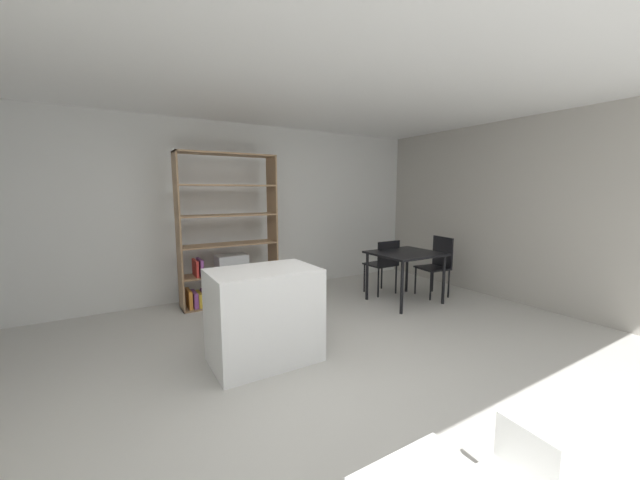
% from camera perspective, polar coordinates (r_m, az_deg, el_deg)
% --- Properties ---
extents(ground_plane, '(10.30, 10.30, 0.00)m').
position_cam_1_polar(ground_plane, '(3.45, -1.63, -20.80)').
color(ground_plane, beige).
extents(ceiling_slab, '(7.48, 5.80, 0.06)m').
position_cam_1_polar(ceiling_slab, '(3.22, -1.84, 27.64)').
color(ceiling_slab, white).
rests_on(ceiling_slab, ground_plane).
extents(back_partition, '(7.48, 0.06, 2.71)m').
position_cam_1_polar(back_partition, '(5.71, -16.04, 4.58)').
color(back_partition, silver).
rests_on(back_partition, ground_plane).
extents(right_partition_gray, '(0.06, 5.80, 2.71)m').
position_cam_1_polar(right_partition_gray, '(5.84, 32.00, 3.75)').
color(right_partition_gray, '#B2ADA3').
rests_on(right_partition_gray, ground_plane).
extents(kitchen_island, '(1.01, 0.67, 0.92)m').
position_cam_1_polar(kitchen_island, '(3.54, -9.08, -12.01)').
color(kitchen_island, white).
rests_on(kitchen_island, ground_plane).
extents(open_bookshelf, '(1.42, 0.37, 2.20)m').
position_cam_1_polar(open_bookshelf, '(5.34, -15.14, -0.77)').
color(open_bookshelf, '#997551').
rests_on(open_bookshelf, ground_plane).
extents(child_chair_right, '(0.34, 0.34, 0.54)m').
position_cam_1_polar(child_chair_right, '(2.21, 28.79, -31.09)').
color(child_chair_right, silver).
rests_on(child_chair_right, ground_plane).
extents(dining_table, '(0.96, 0.87, 0.76)m').
position_cam_1_polar(dining_table, '(5.39, 13.72, -2.84)').
color(dining_table, black).
rests_on(dining_table, ground_plane).
extents(dining_chair_window_side, '(0.47, 0.48, 0.94)m').
position_cam_1_polar(dining_chair_window_side, '(5.91, 18.60, -3.29)').
color(dining_chair_window_side, black).
rests_on(dining_chair_window_side, ground_plane).
extents(dining_chair_far, '(0.44, 0.41, 0.88)m').
position_cam_1_polar(dining_chair_far, '(5.75, 10.40, -3.43)').
color(dining_chair_far, black).
rests_on(dining_chair_far, ground_plane).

